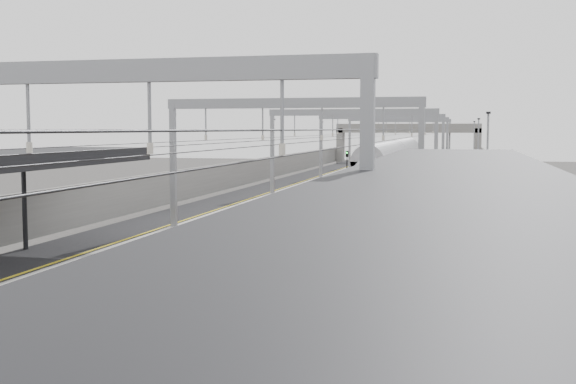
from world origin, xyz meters
The scene contains 13 objects.
platform_left centered at (-8.00, 45.00, 0.50)m, with size 4.00×120.00×1.00m, color black.
platform_right centered at (8.00, 45.00, 0.50)m, with size 4.00×120.00×1.00m, color black.
tracks centered at (0.00, 45.00, 0.05)m, with size 11.40×140.00×0.20m.
overhead_line centered at (0.00, 51.62, 6.14)m, with size 13.00×140.00×6.60m.
canopy_right centered at (8.03, 2.99, 5.09)m, with size 4.40×30.00×4.24m.
overbridge centered at (0.00, 100.00, 5.31)m, with size 22.00×2.20×6.90m.
wall_left centered at (-11.20, 45.00, 1.60)m, with size 0.30×120.00×3.20m, color slate.
wall_right centered at (11.20, 45.00, 1.60)m, with size 0.30×120.00×3.20m, color slate.
train centered at (1.50, 58.34, 1.95)m, with size 2.49×45.37×3.95m.
bench centered at (8.01, 7.50, 1.54)m, with size 0.55×1.74×0.89m.
signal_green centered at (-5.20, 72.86, 2.42)m, with size 0.32×0.32×3.48m.
signal_red_near centered at (3.20, 67.28, 2.42)m, with size 0.32×0.32×3.48m.
signal_red_far centered at (5.40, 70.23, 2.42)m, with size 0.32×0.32×3.48m.
Camera 1 is at (8.19, -12.75, 6.08)m, focal length 45.00 mm.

